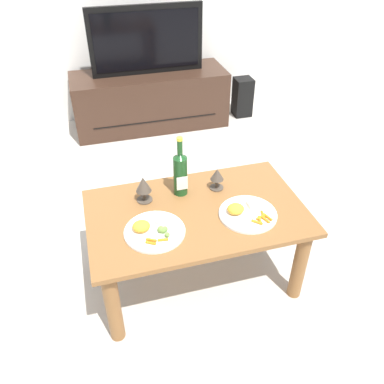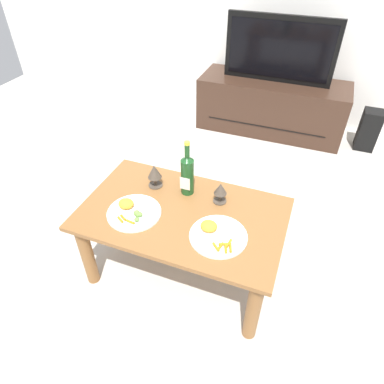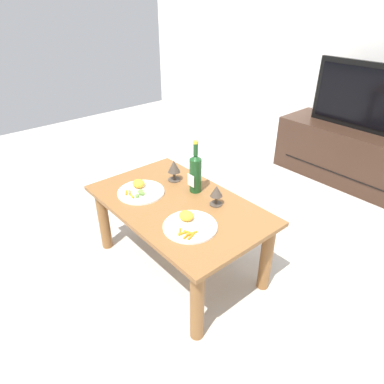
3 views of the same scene
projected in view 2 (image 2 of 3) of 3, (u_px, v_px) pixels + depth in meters
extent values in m
plane|color=#B7B2A8|center=(184.00, 269.00, 2.08)|extent=(6.40, 6.40, 0.00)
cube|color=brown|center=(182.00, 214.00, 1.79)|extent=(1.06, 0.65, 0.03)
cylinder|color=brown|center=(87.00, 254.00, 1.88)|extent=(0.07, 0.07, 0.44)
cylinder|color=brown|center=(253.00, 309.00, 1.62)|extent=(0.07, 0.07, 0.44)
cylinder|color=brown|center=(133.00, 197.00, 2.25)|extent=(0.07, 0.07, 0.44)
cylinder|color=brown|center=(274.00, 235.00, 2.00)|extent=(0.07, 0.07, 0.44)
cube|color=#382319|center=(271.00, 106.00, 3.26)|extent=(1.35, 0.48, 0.49)
cube|color=black|center=(264.00, 127.00, 3.15)|extent=(1.08, 0.01, 0.01)
cube|color=black|center=(280.00, 50.00, 2.93)|extent=(0.95, 0.04, 0.55)
cube|color=black|center=(280.00, 50.00, 2.91)|extent=(0.87, 0.01, 0.46)
cube|color=black|center=(369.00, 130.00, 3.03)|extent=(0.16, 0.16, 0.36)
cylinder|color=#19471E|center=(187.00, 177.00, 1.84)|extent=(0.07, 0.07, 0.21)
cone|color=#19471E|center=(187.00, 159.00, 1.77)|extent=(0.07, 0.07, 0.03)
cylinder|color=#19471E|center=(187.00, 151.00, 1.74)|extent=(0.03, 0.03, 0.07)
cylinder|color=yellow|center=(187.00, 143.00, 1.71)|extent=(0.03, 0.03, 0.02)
cube|color=silver|center=(185.00, 184.00, 1.83)|extent=(0.06, 0.00, 0.08)
cylinder|color=#473D33|center=(156.00, 185.00, 1.95)|extent=(0.08, 0.08, 0.01)
cylinder|color=#473D33|center=(155.00, 181.00, 1.93)|extent=(0.02, 0.02, 0.05)
cone|color=#473D33|center=(154.00, 171.00, 1.89)|extent=(0.08, 0.08, 0.08)
cylinder|color=#473D33|center=(220.00, 201.00, 1.85)|extent=(0.07, 0.07, 0.01)
cylinder|color=#473D33|center=(220.00, 197.00, 1.83)|extent=(0.02, 0.02, 0.05)
cone|color=#473D33|center=(221.00, 189.00, 1.79)|extent=(0.07, 0.07, 0.06)
cylinder|color=white|center=(134.00, 213.00, 1.77)|extent=(0.28, 0.28, 0.01)
torus|color=white|center=(134.00, 212.00, 1.76)|extent=(0.28, 0.28, 0.01)
ellipsoid|color=orange|center=(126.00, 204.00, 1.78)|extent=(0.08, 0.07, 0.04)
cube|color=beige|center=(147.00, 207.00, 1.78)|extent=(0.07, 0.06, 0.02)
cylinder|color=orange|center=(123.00, 218.00, 1.72)|extent=(0.05, 0.03, 0.01)
cylinder|color=orange|center=(120.00, 220.00, 1.71)|extent=(0.05, 0.03, 0.01)
cylinder|color=orange|center=(131.00, 222.00, 1.70)|extent=(0.05, 0.02, 0.01)
sphere|color=olive|center=(137.00, 220.00, 1.70)|extent=(0.02, 0.02, 0.02)
sphere|color=olive|center=(140.00, 214.00, 1.73)|extent=(0.03, 0.03, 0.03)
sphere|color=olive|center=(138.00, 215.00, 1.73)|extent=(0.02, 0.02, 0.02)
sphere|color=olive|center=(137.00, 213.00, 1.74)|extent=(0.03, 0.03, 0.03)
cylinder|color=white|center=(218.00, 236.00, 1.64)|extent=(0.28, 0.28, 0.01)
torus|color=white|center=(218.00, 235.00, 1.64)|extent=(0.28, 0.28, 0.01)
ellipsoid|color=orange|center=(209.00, 226.00, 1.65)|extent=(0.08, 0.07, 0.05)
cube|color=beige|center=(231.00, 230.00, 1.65)|extent=(0.06, 0.05, 0.02)
cylinder|color=orange|center=(216.00, 247.00, 1.57)|extent=(0.05, 0.05, 0.01)
cylinder|color=orange|center=(220.00, 247.00, 1.58)|extent=(0.02, 0.05, 0.01)
cylinder|color=orange|center=(226.00, 248.00, 1.57)|extent=(0.03, 0.05, 0.01)
cylinder|color=orange|center=(224.00, 244.00, 1.59)|extent=(0.05, 0.03, 0.01)
cylinder|color=orange|center=(230.00, 248.00, 1.57)|extent=(0.03, 0.05, 0.01)
cylinder|color=orange|center=(229.00, 243.00, 1.59)|extent=(0.02, 0.05, 0.01)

